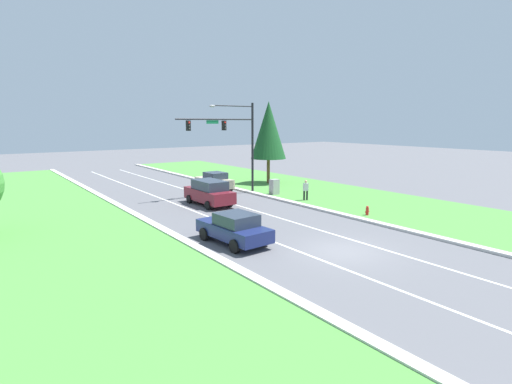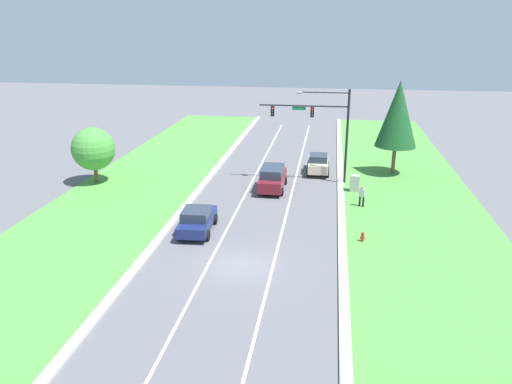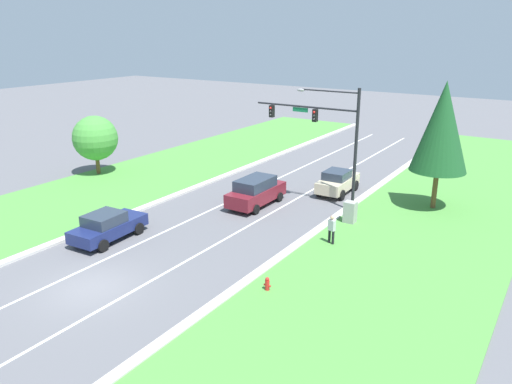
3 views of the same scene
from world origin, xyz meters
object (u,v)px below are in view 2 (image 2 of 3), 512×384
object	(u,v)px
oak_near_left_tree	(93,149)
utility_cabinet	(355,184)
navy_sedan	(197,220)
burgundy_suv	(272,178)
fire_hydrant	(363,237)
champagne_sedan	(318,163)
conifer_near_right_tree	(398,114)
traffic_signal_mast	(322,121)
pedestrian	(362,195)

from	to	relation	value
oak_near_left_tree	utility_cabinet	bearing A→B (deg)	2.63
navy_sedan	oak_near_left_tree	size ratio (longest dim) A/B	0.95
burgundy_suv	utility_cabinet	distance (m)	6.56
fire_hydrant	oak_near_left_tree	world-z (taller)	oak_near_left_tree
champagne_sedan	burgundy_suv	bearing A→B (deg)	-124.83
utility_cabinet	fire_hydrant	world-z (taller)	utility_cabinet
conifer_near_right_tree	utility_cabinet	bearing A→B (deg)	-123.10
burgundy_suv	conifer_near_right_tree	distance (m)	12.44
navy_sedan	conifer_near_right_tree	distance (m)	20.98
navy_sedan	oak_near_left_tree	bearing A→B (deg)	138.69
conifer_near_right_tree	traffic_signal_mast	bearing A→B (deg)	-152.80
navy_sedan	champagne_sedan	bearing A→B (deg)	60.32
champagne_sedan	utility_cabinet	distance (m)	5.83
utility_cabinet	conifer_near_right_tree	xyz separation A→B (m)	(3.55, 5.44, 4.71)
pedestrian	navy_sedan	bearing A→B (deg)	46.04
pedestrian	utility_cabinet	bearing A→B (deg)	-67.34
fire_hydrant	utility_cabinet	bearing A→B (deg)	91.00
champagne_sedan	utility_cabinet	xyz separation A→B (m)	(3.04, -4.96, -0.19)
traffic_signal_mast	oak_near_left_tree	distance (m)	18.92
traffic_signal_mast	oak_near_left_tree	xyz separation A→B (m)	(-18.52, -3.15, -2.23)
traffic_signal_mast	fire_hydrant	size ratio (longest dim) A/B	11.20
burgundy_suv	utility_cabinet	bearing A→B (deg)	2.85
champagne_sedan	fire_hydrant	world-z (taller)	champagne_sedan
pedestrian	fire_hydrant	distance (m)	6.28
champagne_sedan	traffic_signal_mast	bearing A→B (deg)	-86.73
fire_hydrant	champagne_sedan	bearing A→B (deg)	102.33
conifer_near_right_tree	pedestrian	bearing A→B (deg)	-109.43
navy_sedan	burgundy_suv	bearing A→B (deg)	64.75
traffic_signal_mast	burgundy_suv	world-z (taller)	traffic_signal_mast
navy_sedan	fire_hydrant	xyz separation A→B (m)	(10.48, -0.12, -0.47)
pedestrian	champagne_sedan	bearing A→B (deg)	-51.65
traffic_signal_mast	fire_hydrant	xyz separation A→B (m)	(2.99, -11.92, -4.87)
fire_hydrant	oak_near_left_tree	distance (m)	23.38
champagne_sedan	conifer_near_right_tree	bearing A→B (deg)	2.80
burgundy_suv	conifer_near_right_tree	world-z (taller)	conifer_near_right_tree
burgundy_suv	utility_cabinet	xyz separation A→B (m)	(6.54, 0.33, -0.29)
pedestrian	conifer_near_right_tree	world-z (taller)	conifer_near_right_tree
navy_sedan	fire_hydrant	world-z (taller)	navy_sedan
burgundy_suv	fire_hydrant	world-z (taller)	burgundy_suv
utility_cabinet	fire_hydrant	distance (m)	9.75
fire_hydrant	conifer_near_right_tree	distance (m)	16.36
navy_sedan	conifer_near_right_tree	bearing A→B (deg)	44.19
navy_sedan	utility_cabinet	xyz separation A→B (m)	(10.31, 9.63, -0.12)
champagne_sedan	fire_hydrant	size ratio (longest dim) A/B	6.03
traffic_signal_mast	utility_cabinet	bearing A→B (deg)	-37.58
traffic_signal_mast	utility_cabinet	xyz separation A→B (m)	(2.82, -2.17, -4.52)
traffic_signal_mast	champagne_sedan	bearing A→B (deg)	94.61
champagne_sedan	pedestrian	size ratio (longest dim) A/B	2.50
traffic_signal_mast	conifer_near_right_tree	bearing A→B (deg)	27.20
traffic_signal_mast	navy_sedan	bearing A→B (deg)	-122.42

